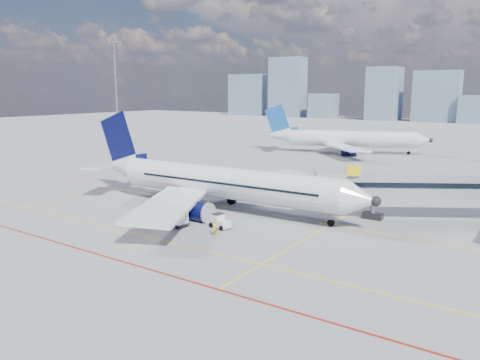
{
  "coord_description": "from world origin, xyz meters",
  "views": [
    {
      "loc": [
        33.02,
        -37.29,
        14.14
      ],
      "look_at": [
        3.47,
        6.36,
        4.0
      ],
      "focal_mm": 35.0,
      "sensor_mm": 36.0,
      "label": 1
    }
  ],
  "objects_px": {
    "cargo_dolly": "(172,216)",
    "ramp_worker": "(215,228)",
    "main_aircraft": "(215,182)",
    "baggage_tug": "(220,221)",
    "belt_loader": "(160,205)",
    "second_aircraft": "(344,139)"
  },
  "relations": [
    {
      "from": "main_aircraft",
      "to": "ramp_worker",
      "type": "distance_m",
      "value": 11.39
    },
    {
      "from": "ramp_worker",
      "to": "main_aircraft",
      "type": "bearing_deg",
      "value": 43.24
    },
    {
      "from": "main_aircraft",
      "to": "cargo_dolly",
      "type": "xyz_separation_m",
      "value": [
        0.83,
        -8.67,
        -2.15
      ]
    },
    {
      "from": "cargo_dolly",
      "to": "belt_loader",
      "type": "relative_size",
      "value": 0.64
    },
    {
      "from": "second_aircraft",
      "to": "ramp_worker",
      "type": "distance_m",
      "value": 67.65
    },
    {
      "from": "baggage_tug",
      "to": "belt_loader",
      "type": "relative_size",
      "value": 0.41
    },
    {
      "from": "cargo_dolly",
      "to": "belt_loader",
      "type": "height_order",
      "value": "belt_loader"
    },
    {
      "from": "second_aircraft",
      "to": "baggage_tug",
      "type": "bearing_deg",
      "value": -100.72
    },
    {
      "from": "baggage_tug",
      "to": "ramp_worker",
      "type": "xyz_separation_m",
      "value": [
        1.18,
        -2.36,
        0.08
      ]
    },
    {
      "from": "second_aircraft",
      "to": "baggage_tug",
      "type": "xyz_separation_m",
      "value": [
        11.94,
        -63.96,
        -2.51
      ]
    },
    {
      "from": "second_aircraft",
      "to": "baggage_tug",
      "type": "height_order",
      "value": "second_aircraft"
    },
    {
      "from": "baggage_tug",
      "to": "main_aircraft",
      "type": "bearing_deg",
      "value": 141.0
    },
    {
      "from": "baggage_tug",
      "to": "belt_loader",
      "type": "xyz_separation_m",
      "value": [
        -10.41,
        1.99,
        -0.12
      ]
    },
    {
      "from": "cargo_dolly",
      "to": "ramp_worker",
      "type": "xyz_separation_m",
      "value": [
        5.84,
        -0.23,
        -0.28
      ]
    },
    {
      "from": "cargo_dolly",
      "to": "ramp_worker",
      "type": "distance_m",
      "value": 5.86
    },
    {
      "from": "baggage_tug",
      "to": "second_aircraft",
      "type": "bearing_deg",
      "value": 111.57
    },
    {
      "from": "cargo_dolly",
      "to": "belt_loader",
      "type": "bearing_deg",
      "value": 147.26
    },
    {
      "from": "main_aircraft",
      "to": "ramp_worker",
      "type": "xyz_separation_m",
      "value": [
        6.68,
        -8.9,
        -2.43
      ]
    },
    {
      "from": "belt_loader",
      "to": "main_aircraft",
      "type": "bearing_deg",
      "value": 34.61
    },
    {
      "from": "cargo_dolly",
      "to": "second_aircraft",
      "type": "bearing_deg",
      "value": 99.11
    },
    {
      "from": "cargo_dolly",
      "to": "ramp_worker",
      "type": "bearing_deg",
      "value": 0.56
    },
    {
      "from": "main_aircraft",
      "to": "baggage_tug",
      "type": "distance_m",
      "value": 8.9
    }
  ]
}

